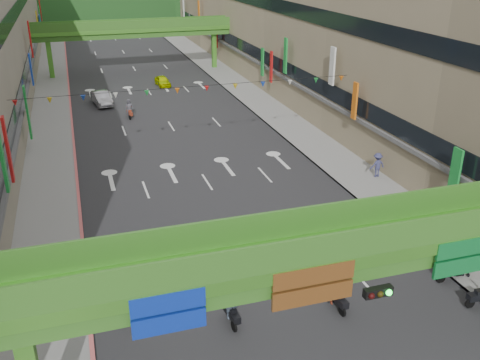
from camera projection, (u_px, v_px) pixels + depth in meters
road_slab at (155, 100)px, 60.15m from camera, size 18.00×140.00×0.02m
sidewalk_left at (52, 108)px, 57.09m from camera, size 4.00×140.00×0.15m
sidewalk_right at (247, 92)px, 63.16m from camera, size 4.00×140.00×0.15m
curb_left at (70, 106)px, 57.60m from camera, size 0.20×140.00×0.18m
curb_right at (232, 94)px, 62.63m from camera, size 0.20×140.00×0.18m
building_row_right at (313, 8)px, 61.60m from camera, size 12.80×95.00×19.00m
overpass_near at (369, 266)px, 19.33m from camera, size 28.00×12.27×7.10m
overpass_far at (134, 33)px, 71.11m from camera, size 28.00×2.20×7.10m
hill_left at (40, 8)px, 152.18m from camera, size 168.00×140.00×112.00m
bunting_string at (192, 90)px, 40.29m from camera, size 26.00×0.36×0.47m
scooter_rider_near at (232, 305)px, 24.05m from camera, size 0.71×1.60×2.18m
scooter_rider_mid at (339, 289)px, 25.03m from camera, size 0.92×1.60×2.10m
scooter_rider_left at (125, 298)px, 24.67m from camera, size 0.96×1.58×1.88m
scooter_rider_far at (129, 109)px, 53.51m from camera, size 0.84×1.60×1.96m
parked_scooter_row at (450, 272)px, 27.41m from camera, size 1.60×9.35×1.08m
car_silver at (102, 98)px, 58.10m from camera, size 2.23×4.66×1.47m
car_yellow at (163, 81)px, 66.17m from camera, size 1.73×3.72×1.23m
pedestrian_red at (459, 258)px, 28.12m from camera, size 0.92×0.81×1.59m
pedestrian_dark at (467, 262)px, 27.55m from camera, size 1.10×0.99×1.80m
pedestrian_blue at (377, 167)px, 39.49m from camera, size 0.89×0.60×1.85m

